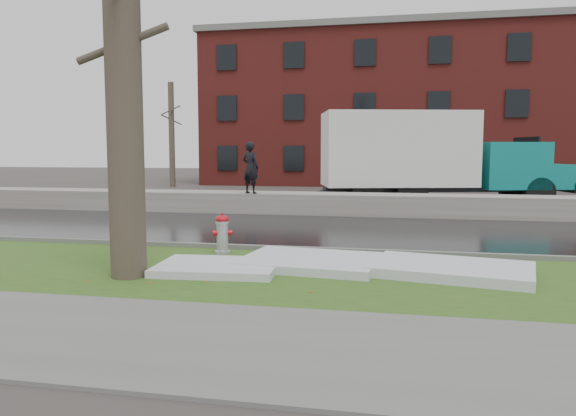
% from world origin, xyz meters
% --- Properties ---
extents(ground, '(120.00, 120.00, 0.00)m').
position_xyz_m(ground, '(0.00, 0.00, 0.00)').
color(ground, '#47423D').
rests_on(ground, ground).
extents(verge, '(60.00, 4.50, 0.04)m').
position_xyz_m(verge, '(0.00, -1.25, 0.02)').
color(verge, '#2A4D19').
rests_on(verge, ground).
extents(sidewalk, '(60.00, 3.00, 0.05)m').
position_xyz_m(sidewalk, '(0.00, -5.00, 0.03)').
color(sidewalk, slate).
rests_on(sidewalk, ground).
extents(road, '(60.00, 7.00, 0.03)m').
position_xyz_m(road, '(0.00, 4.50, 0.01)').
color(road, black).
rests_on(road, ground).
extents(parking_lot, '(60.00, 9.00, 0.03)m').
position_xyz_m(parking_lot, '(0.00, 13.00, 0.01)').
color(parking_lot, slate).
rests_on(parking_lot, ground).
extents(curb, '(60.00, 0.15, 0.14)m').
position_xyz_m(curb, '(0.00, 1.00, 0.07)').
color(curb, slate).
rests_on(curb, ground).
extents(snowbank, '(60.00, 1.60, 0.75)m').
position_xyz_m(snowbank, '(0.00, 8.70, 0.38)').
color(snowbank, '#A29C94').
rests_on(snowbank, ground).
extents(brick_building, '(26.00, 12.00, 10.00)m').
position_xyz_m(brick_building, '(2.00, 30.00, 5.00)').
color(brick_building, maroon).
rests_on(brick_building, ground).
extents(bg_tree_left, '(1.40, 1.62, 6.50)m').
position_xyz_m(bg_tree_left, '(-12.00, 22.00, 3.33)').
color(bg_tree_left, brown).
rests_on(bg_tree_left, ground).
extents(bg_tree_center, '(1.40, 1.62, 6.50)m').
position_xyz_m(bg_tree_center, '(-6.00, 26.00, 3.33)').
color(bg_tree_center, brown).
rests_on(bg_tree_center, ground).
extents(fire_hydrant, '(0.43, 0.41, 0.87)m').
position_xyz_m(fire_hydrant, '(-1.52, 0.38, 0.51)').
color(fire_hydrant, '#ADAFB5').
rests_on(fire_hydrant, verge).
extents(tree, '(1.62, 1.91, 7.81)m').
position_xyz_m(tree, '(-2.43, -2.09, 3.97)').
color(tree, brown).
rests_on(tree, verge).
extents(box_truck, '(11.58, 5.01, 3.84)m').
position_xyz_m(box_truck, '(3.17, 12.71, 2.03)').
color(box_truck, black).
rests_on(box_truck, ground).
extents(worker, '(0.78, 0.66, 1.83)m').
position_xyz_m(worker, '(-3.04, 8.10, 1.66)').
color(worker, black).
rests_on(worker, snowbank).
extents(snow_patch_near, '(2.81, 2.28, 0.16)m').
position_xyz_m(snow_patch_near, '(0.57, -0.50, 0.12)').
color(snow_patch_near, silver).
rests_on(snow_patch_near, verge).
extents(snow_patch_far, '(2.31, 1.76, 0.14)m').
position_xyz_m(snow_patch_far, '(-1.04, -1.33, 0.11)').
color(snow_patch_far, silver).
rests_on(snow_patch_far, verge).
extents(snow_patch_side, '(3.11, 2.33, 0.18)m').
position_xyz_m(snow_patch_side, '(3.15, -0.74, 0.13)').
color(snow_patch_side, silver).
rests_on(snow_patch_side, verge).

